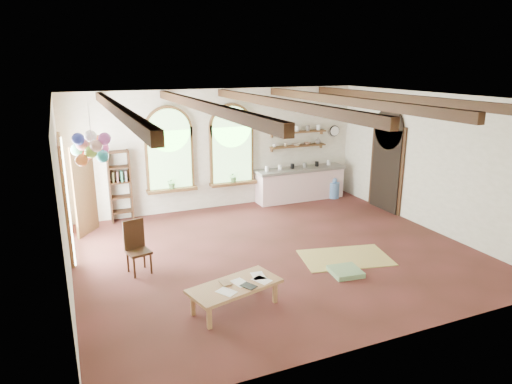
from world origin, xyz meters
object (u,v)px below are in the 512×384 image
kitchen_counter (300,184)px  coffee_table (235,287)px  side_chair (139,258)px  balloon_cluster (92,148)px

kitchen_counter → coffee_table: 6.34m
coffee_table → side_chair: (-1.21, 1.96, -0.08)m
balloon_cluster → side_chair: bearing=-46.9°
kitchen_counter → coffee_table: kitchen_counter is taller
coffee_table → side_chair: bearing=121.6°
coffee_table → side_chair: side_chair is taller
kitchen_counter → coffee_table: (-3.90, -5.00, -0.10)m
kitchen_counter → side_chair: (-5.11, -3.04, -0.18)m
coffee_table → balloon_cluster: (-1.81, 2.60, 1.96)m
side_chair → balloon_cluster: 2.22m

